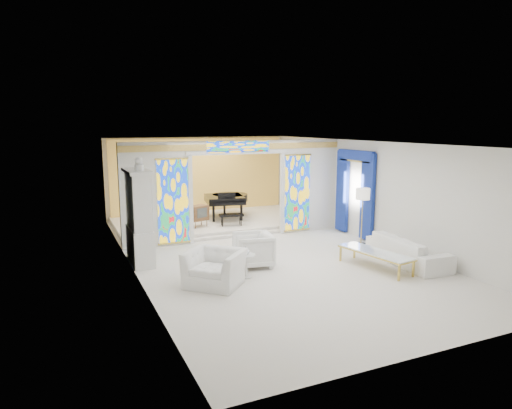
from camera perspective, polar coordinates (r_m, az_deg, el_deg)
name	(u,v)px	position (r m, az deg, el deg)	size (l,w,h in m)	color
floor	(265,254)	(12.48, 1.11, -6.20)	(12.00, 12.00, 0.00)	beige
ceiling	(265,143)	(11.99, 1.16, 7.70)	(7.00, 12.00, 0.02)	white
wall_back	(199,176)	(17.71, -7.13, 3.51)	(7.00, 0.02, 3.00)	silver
wall_front	(437,260)	(7.30, 21.64, -6.49)	(7.00, 0.02, 3.00)	silver
wall_left	(131,210)	(11.15, -15.39, -0.61)	(0.02, 12.00, 3.00)	silver
wall_right	(372,192)	(13.98, 14.25, 1.54)	(0.02, 12.00, 3.00)	silver
partition_wall	(237,185)	(13.94, -2.34, 2.46)	(7.00, 0.22, 3.00)	silver
stained_glass_left	(173,201)	(13.28, -10.33, 0.38)	(0.90, 0.04, 2.40)	gold
stained_glass_right	(297,193)	(14.76, 5.17, 1.46)	(0.90, 0.04, 2.40)	gold
stained_glass_transom	(238,147)	(13.73, -2.21, 7.23)	(2.00, 0.04, 0.34)	gold
alcove_platform	(216,222)	(16.15, -5.06, -2.16)	(6.80, 3.80, 0.18)	beige
gold_curtain_back	(200,177)	(17.60, -7.01, 3.47)	(6.70, 0.10, 2.90)	gold
chandelier	(221,152)	(15.79, -4.39, 6.59)	(0.48, 0.48, 0.30)	gold
blue_drapes	(355,187)	(14.46, 12.25, 2.21)	(0.14, 1.85, 2.65)	navy
china_cabinet	(139,218)	(11.83, -14.40, -1.59)	(0.56, 1.46, 2.72)	silver
armchair_left	(215,268)	(10.08, -5.20, -7.93)	(1.19, 1.04, 0.78)	white
armchair_right	(253,250)	(11.33, -0.38, -5.69)	(0.90, 0.92, 0.84)	white
sofa	(408,250)	(12.20, 18.45, -5.44)	(2.35, 0.92, 0.69)	white
side_table	(246,262)	(10.55, -1.29, -7.25)	(0.57, 0.57, 0.54)	silver
vase	(246,250)	(10.47, -1.29, -5.76)	(0.18, 0.18, 0.19)	white
coffee_table	(375,253)	(11.51, 14.69, -5.85)	(0.94, 2.05, 0.44)	white
floor_lamp	(363,197)	(13.53, 13.20, 0.96)	(0.51, 0.51, 1.66)	gold
grand_piano	(227,199)	(16.36, -3.61, 0.69)	(1.81, 2.52, 0.98)	black
tv_console	(198,213)	(14.94, -7.23, -1.06)	(0.71, 0.60, 0.70)	brown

